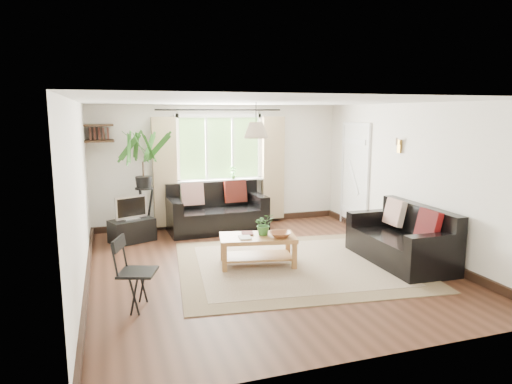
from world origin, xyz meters
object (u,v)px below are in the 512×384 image
object	(u,v)px
folding_chair	(138,274)
tv_stand	(132,230)
sofa_back	(217,209)
coffee_table	(258,251)
sofa_right	(400,236)
palm_stand	(144,184)

from	to	relation	value
folding_chair	tv_stand	bearing A→B (deg)	17.43
sofa_back	tv_stand	size ratio (longest dim) A/B	2.47
sofa_back	coffee_table	bearing A→B (deg)	-89.31
tv_stand	coffee_table	bearing A→B (deg)	-70.60
coffee_table	tv_stand	xyz separation A→B (m)	(-1.70, 1.90, -0.03)
sofa_right	palm_stand	distance (m)	4.53
sofa_back	coffee_table	world-z (taller)	sofa_back
sofa_back	coffee_table	distance (m)	2.18
coffee_table	tv_stand	size ratio (longest dim) A/B	1.49
coffee_table	sofa_right	bearing A→B (deg)	-14.35
sofa_back	folding_chair	size ratio (longest dim) A/B	2.16
sofa_right	tv_stand	world-z (taller)	sofa_right
sofa_right	coffee_table	world-z (taller)	sofa_right
coffee_table	tv_stand	world-z (taller)	coffee_table
coffee_table	tv_stand	distance (m)	2.55
tv_stand	folding_chair	xyz separation A→B (m)	(-0.09, -2.91, 0.23)
sofa_back	tv_stand	xyz separation A→B (m)	(-1.60, -0.27, -0.23)
tv_stand	folding_chair	size ratio (longest dim) A/B	0.87
tv_stand	sofa_right	bearing A→B (deg)	-55.14
coffee_table	palm_stand	size ratio (longest dim) A/B	0.57
folding_chair	sofa_right	bearing A→B (deg)	-63.77
sofa_back	coffee_table	xyz separation A→B (m)	(0.10, -2.17, -0.21)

